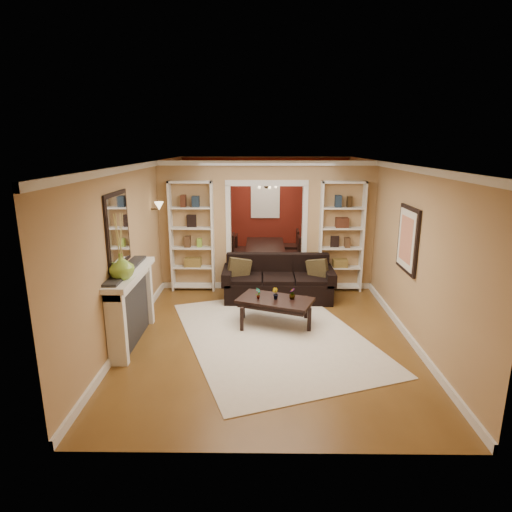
{
  "coord_description": "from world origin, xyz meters",
  "views": [
    {
      "loc": [
        -0.12,
        -7.66,
        3.01
      ],
      "look_at": [
        -0.2,
        -0.8,
        1.22
      ],
      "focal_mm": 30.0,
      "sensor_mm": 36.0,
      "label": 1
    }
  ],
  "objects_px": {
    "coffee_table": "(275,312)",
    "fireplace": "(133,307)",
    "bookshelf_left": "(192,237)",
    "bookshelf_right": "(341,237)",
    "dining_table": "(266,256)",
    "sofa": "(278,279)"
  },
  "relations": [
    {
      "from": "sofa",
      "to": "dining_table",
      "type": "height_order",
      "value": "sofa"
    },
    {
      "from": "bookshelf_right",
      "to": "fireplace",
      "type": "relative_size",
      "value": 1.35
    },
    {
      "from": "sofa",
      "to": "coffee_table",
      "type": "height_order",
      "value": "sofa"
    },
    {
      "from": "bookshelf_right",
      "to": "fireplace",
      "type": "xyz_separation_m",
      "value": [
        -3.64,
        -2.53,
        -0.57
      ]
    },
    {
      "from": "bookshelf_left",
      "to": "dining_table",
      "type": "distance_m",
      "value": 2.47
    },
    {
      "from": "fireplace",
      "to": "bookshelf_left",
      "type": "bearing_deg",
      "value": 77.95
    },
    {
      "from": "dining_table",
      "to": "coffee_table",
      "type": "bearing_deg",
      "value": -178.24
    },
    {
      "from": "dining_table",
      "to": "bookshelf_left",
      "type": "bearing_deg",
      "value": 137.39
    },
    {
      "from": "coffee_table",
      "to": "fireplace",
      "type": "xyz_separation_m",
      "value": [
        -2.22,
        -0.68,
        0.35
      ]
    },
    {
      "from": "sofa",
      "to": "bookshelf_left",
      "type": "distance_m",
      "value": 2.0
    },
    {
      "from": "coffee_table",
      "to": "bookshelf_left",
      "type": "relative_size",
      "value": 0.54
    },
    {
      "from": "sofa",
      "to": "coffee_table",
      "type": "relative_size",
      "value": 1.77
    },
    {
      "from": "coffee_table",
      "to": "bookshelf_right",
      "type": "distance_m",
      "value": 2.51
    },
    {
      "from": "bookshelf_right",
      "to": "dining_table",
      "type": "height_order",
      "value": "bookshelf_right"
    },
    {
      "from": "bookshelf_left",
      "to": "bookshelf_right",
      "type": "bearing_deg",
      "value": 0.0
    },
    {
      "from": "bookshelf_left",
      "to": "bookshelf_right",
      "type": "distance_m",
      "value": 3.1
    },
    {
      "from": "sofa",
      "to": "dining_table",
      "type": "bearing_deg",
      "value": 95.21
    },
    {
      "from": "sofa",
      "to": "coffee_table",
      "type": "xyz_separation_m",
      "value": [
        -0.1,
        -1.27,
        -0.19
      ]
    },
    {
      "from": "bookshelf_left",
      "to": "dining_table",
      "type": "xyz_separation_m",
      "value": [
        1.57,
        1.71,
        -0.85
      ]
    },
    {
      "from": "bookshelf_right",
      "to": "coffee_table",
      "type": "bearing_deg",
      "value": -127.57
    },
    {
      "from": "dining_table",
      "to": "sofa",
      "type": "bearing_deg",
      "value": -174.79
    },
    {
      "from": "fireplace",
      "to": "dining_table",
      "type": "xyz_separation_m",
      "value": [
        2.11,
        4.24,
        -0.28
      ]
    }
  ]
}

